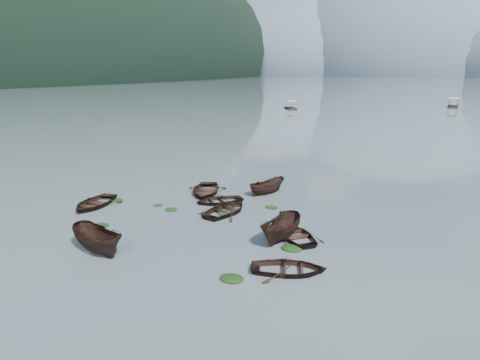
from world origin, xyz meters
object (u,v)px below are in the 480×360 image
at_px(rowboat_3, 295,238).
at_px(pontoon_left, 291,109).
at_px(rowboat_0, 94,206).
at_px(pontoon_centre, 453,107).

xyz_separation_m(rowboat_3, pontoon_left, (-30.72, 91.36, 0.00)).
height_order(rowboat_0, pontoon_centre, pontoon_centre).
bearing_deg(rowboat_3, rowboat_0, -42.15).
xyz_separation_m(rowboat_3, pontoon_centre, (11.10, 117.38, 0.00)).
bearing_deg(rowboat_3, pontoon_left, -115.15).
xyz_separation_m(rowboat_0, pontoon_centre, (28.08, 117.85, 0.00)).
distance_m(pontoon_left, pontoon_centre, 49.26).
relative_size(rowboat_0, rowboat_3, 1.14).
bearing_deg(pontoon_left, rowboat_3, -103.68).
distance_m(rowboat_0, rowboat_3, 16.98).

